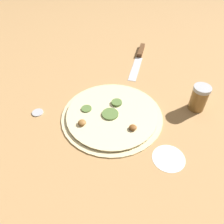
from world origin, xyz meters
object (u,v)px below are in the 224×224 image
(knife, at_px, (140,55))
(spice_jar, at_px, (199,98))
(pizza, at_px, (112,115))
(loose_cap, at_px, (38,112))

(knife, distance_m, spice_jar, 0.38)
(pizza, relative_size, loose_cap, 8.98)
(knife, xyz_separation_m, spice_jar, (-0.12, -0.35, 0.04))
(spice_jar, bearing_deg, knife, 71.74)
(pizza, xyz_separation_m, loose_cap, (-0.17, 0.18, -0.00))
(pizza, height_order, loose_cap, pizza)
(pizza, bearing_deg, loose_cap, 133.28)
(pizza, distance_m, loose_cap, 0.25)
(knife, distance_m, loose_cap, 0.52)
(knife, relative_size, spice_jar, 2.82)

